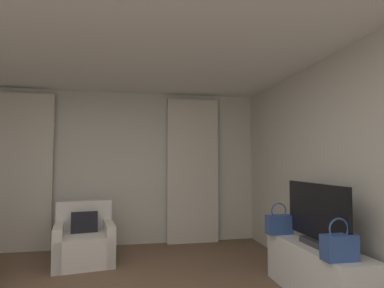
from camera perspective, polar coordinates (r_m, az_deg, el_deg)
wall_window at (r=5.52m, az=-14.28°, el=-4.19°), size 5.12×0.06×2.60m
wall_right at (r=3.34m, az=30.89°, el=-4.50°), size 0.06×6.12×2.60m
ceiling at (r=2.79m, az=-17.47°, el=23.08°), size 5.12×6.12×0.06m
curtain_left_panel at (r=5.64m, az=-28.49°, el=-4.39°), size 0.90×0.06×2.50m
curtain_right_panel at (r=5.49m, az=0.16°, el=-4.82°), size 0.90×0.06×2.50m
armchair at (r=4.82m, az=-19.06°, el=-16.59°), size 0.89×0.90×0.82m
tv_console at (r=3.71m, az=21.84°, el=-20.75°), size 0.45×1.39×0.54m
tv_flatscreen at (r=3.57m, az=21.74°, el=-12.06°), size 0.20×1.03×0.63m
handbag_primary at (r=3.98m, az=15.56°, el=-13.81°), size 0.30×0.14×0.37m
handbag_secondary at (r=3.14m, az=25.24°, el=-16.52°), size 0.30×0.14×0.37m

